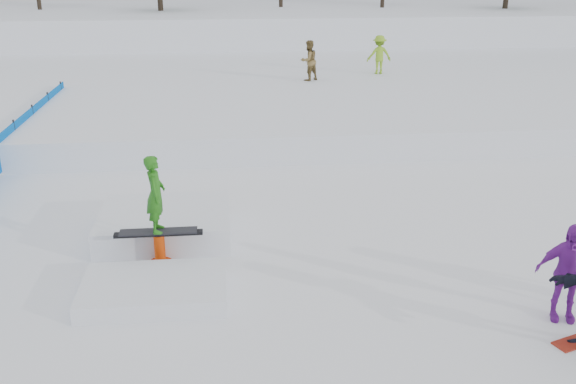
{
  "coord_description": "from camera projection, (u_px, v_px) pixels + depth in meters",
  "views": [
    {
      "loc": [
        -0.69,
        -9.53,
        5.41
      ],
      "look_at": [
        0.5,
        2.0,
        1.1
      ],
      "focal_mm": 40.0,
      "sensor_mm": 36.0,
      "label": 1
    }
  ],
  "objects": [
    {
      "name": "walker_olive",
      "position": [
        309.0,
        61.0,
        24.62
      ],
      "size": [
        0.94,
        0.89,
        1.53
      ],
      "primitive_type": "imported",
      "rotation": [
        0.0,
        0.0,
        3.71
      ],
      "color": "brown",
      "rests_on": "snow_midrise"
    },
    {
      "name": "snow_berm",
      "position": [
        232.0,
        29.0,
        38.39
      ],
      "size": [
        60.0,
        14.0,
        2.4
      ],
      "primitive_type": "cube",
      "color": "white",
      "rests_on": "ground"
    },
    {
      "name": "ground",
      "position": [
        271.0,
        295.0,
        10.84
      ],
      "size": [
        120.0,
        120.0,
        0.0
      ],
      "primitive_type": "plane",
      "color": "white"
    },
    {
      "name": "spectator_purple",
      "position": [
        567.0,
        272.0,
        9.88
      ],
      "size": [
        1.02,
        0.64,
        1.61
      ],
      "primitive_type": "imported",
      "rotation": [
        0.0,
        0.0,
        -0.28
      ],
      "color": "purple",
      "rests_on": "ground"
    },
    {
      "name": "snow_midrise",
      "position": [
        240.0,
        87.0,
        25.61
      ],
      "size": [
        50.0,
        18.0,
        0.8
      ],
      "primitive_type": "cube",
      "color": "white",
      "rests_on": "ground"
    },
    {
      "name": "walker_ygreen",
      "position": [
        379.0,
        55.0,
        26.03
      ],
      "size": [
        1.02,
        0.62,
        1.54
      ],
      "primitive_type": "imported",
      "rotation": [
        0.0,
        0.0,
        3.19
      ],
      "color": "#83B823",
      "rests_on": "snow_midrise"
    },
    {
      "name": "jib_rail_feature",
      "position": [
        162.0,
        237.0,
        12.33
      ],
      "size": [
        2.6,
        4.4,
        2.11
      ],
      "color": "white",
      "rests_on": "ground"
    }
  ]
}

